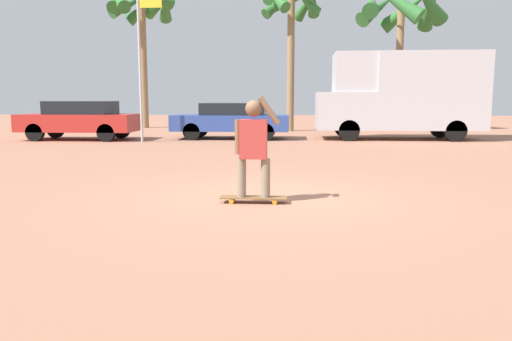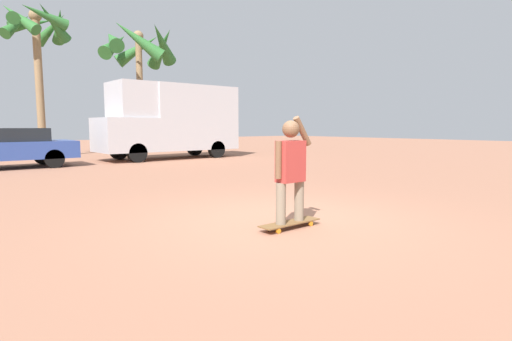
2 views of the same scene
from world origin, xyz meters
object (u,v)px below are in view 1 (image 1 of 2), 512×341
(parked_car_blue, at_px, (232,120))
(parked_car_red, at_px, (80,119))
(palm_tree_center_background, at_px, (292,8))
(palm_tree_near_van, at_px, (401,9))
(skateboard, at_px, (253,198))
(camper_van, at_px, (402,93))
(palm_tree_far_left, at_px, (140,7))
(person_skateboarder, at_px, (253,143))
(flagpole, at_px, (141,54))

(parked_car_blue, distance_m, parked_car_red, 5.78)
(palm_tree_center_background, bearing_deg, palm_tree_near_van, 8.23)
(skateboard, xyz_separation_m, camper_van, (4.72, 12.33, 1.69))
(camper_van, xyz_separation_m, parked_car_red, (-12.26, -1.23, -0.98))
(parked_car_red, height_order, palm_tree_near_van, palm_tree_near_van)
(parked_car_blue, bearing_deg, palm_tree_center_background, 65.43)
(parked_car_red, height_order, palm_tree_center_background, palm_tree_center_background)
(palm_tree_near_van, xyz_separation_m, palm_tree_far_left, (-13.12, 1.42, 0.50))
(person_skateboarder, bearing_deg, parked_car_red, 124.19)
(person_skateboarder, relative_size, palm_tree_center_background, 0.22)
(camper_van, relative_size, flagpole, 1.14)
(camper_van, xyz_separation_m, parked_car_blue, (-6.55, -0.29, -1.01))
(person_skateboarder, bearing_deg, parked_car_blue, 98.66)
(parked_car_blue, xyz_separation_m, palm_tree_far_left, (-5.68, 7.07, 5.54))
(flagpole, bearing_deg, camper_van, 12.32)
(parked_car_blue, height_order, parked_car_red, parked_car_red)
(flagpole, bearing_deg, parked_car_blue, 31.05)
(parked_car_blue, xyz_separation_m, parked_car_red, (-5.71, -0.94, 0.03))
(person_skateboarder, relative_size, flagpole, 0.28)
(camper_van, height_order, parked_car_blue, camper_van)
(camper_van, distance_m, palm_tree_center_background, 7.49)
(camper_van, height_order, palm_tree_near_van, palm_tree_near_van)
(person_skateboarder, height_order, parked_car_red, person_skateboarder)
(parked_car_red, relative_size, palm_tree_center_background, 0.63)
(skateboard, xyz_separation_m, palm_tree_center_background, (0.41, 16.94, 5.72))
(parked_car_blue, height_order, palm_tree_near_van, palm_tree_near_van)
(parked_car_red, bearing_deg, flagpole, -17.28)
(camper_van, bearing_deg, person_skateboarder, -110.94)
(parked_car_red, bearing_deg, palm_tree_far_left, 89.77)
(camper_van, distance_m, flagpole, 9.84)
(palm_tree_center_background, bearing_deg, camper_van, -46.92)
(palm_tree_far_left, bearing_deg, parked_car_red, -90.23)
(camper_van, distance_m, parked_car_red, 12.36)
(camper_van, distance_m, palm_tree_near_van, 6.77)
(person_skateboarder, xyz_separation_m, palm_tree_far_left, (-7.51, 19.12, 5.38))
(palm_tree_far_left, xyz_separation_m, flagpole, (2.70, -8.86, -3.17))
(skateboard, relative_size, palm_tree_near_van, 0.14)
(person_skateboarder, bearing_deg, flagpole, 115.12)
(parked_car_red, xyz_separation_m, palm_tree_center_background, (7.95, 5.84, 5.01))
(skateboard, xyz_separation_m, person_skateboarder, (-0.00, 0.00, 0.83))
(palm_tree_far_left, bearing_deg, palm_tree_near_van, -6.17)
(palm_tree_far_left, bearing_deg, palm_tree_center_background, -15.33)
(person_skateboarder, distance_m, palm_tree_near_van, 19.20)
(parked_car_blue, xyz_separation_m, palm_tree_center_background, (2.24, 4.90, 5.04))
(flagpole, bearing_deg, person_skateboarder, -64.88)
(palm_tree_near_van, relative_size, palm_tree_center_background, 1.02)
(palm_tree_center_background, bearing_deg, flagpole, -127.93)
(parked_car_red, distance_m, flagpole, 3.69)
(palm_tree_near_van, bearing_deg, person_skateboarder, -107.59)
(flagpole, bearing_deg, skateboard, -64.87)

